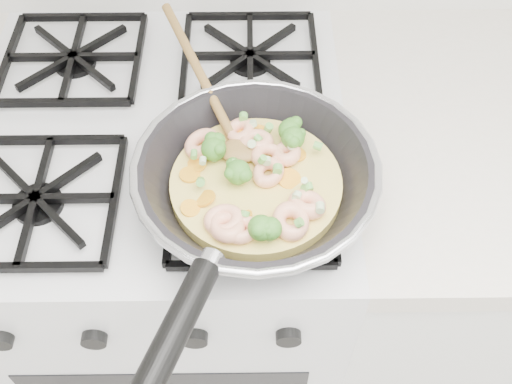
{
  "coord_description": "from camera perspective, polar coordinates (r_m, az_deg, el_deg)",
  "views": [
    {
      "loc": [
        0.15,
        1.05,
        1.58
      ],
      "look_at": [
        0.16,
        1.55,
        0.93
      ],
      "focal_mm": 41.96,
      "sensor_mm": 36.0,
      "label": 1
    }
  ],
  "objects": [
    {
      "name": "stove",
      "position": [
        1.31,
        -7.02,
        -7.35
      ],
      "size": [
        0.6,
        0.6,
        0.92
      ],
      "color": "white",
      "rests_on": "ground"
    },
    {
      "name": "skillet",
      "position": [
        0.8,
        -0.17,
        1.1
      ],
      "size": [
        0.33,
        0.63,
        0.1
      ],
      "rotation": [
        0.0,
        0.0,
        -0.18
      ],
      "color": "black",
      "rests_on": "stove"
    }
  ]
}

